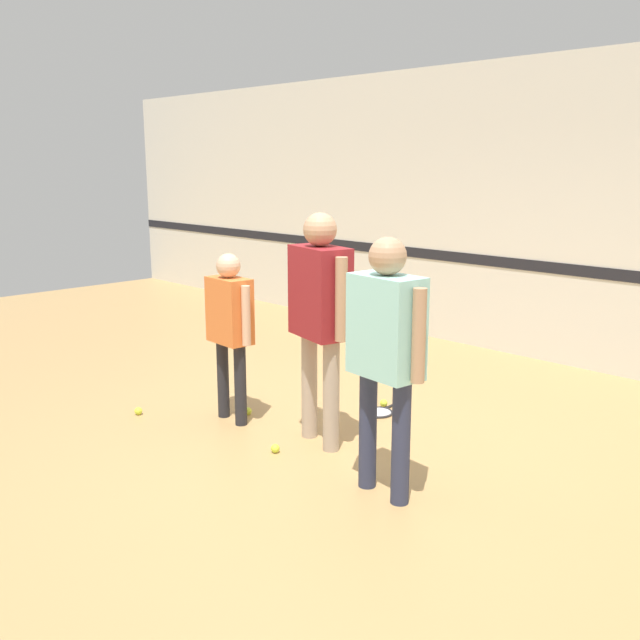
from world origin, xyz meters
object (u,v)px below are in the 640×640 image
tennis_ball_stray_left (138,411)px  tennis_ball_stray_right (248,411)px  person_student_left (230,319)px  tennis_ball_by_spare_racket (384,403)px  person_student_right (386,340)px  racket_spare_on_floor (379,412)px  person_instructor (320,304)px  tennis_ball_near_instructor (275,448)px

tennis_ball_stray_left → tennis_ball_stray_right: bearing=45.5°
person_student_left → tennis_ball_by_spare_racket: size_ratio=21.28×
person_student_right → tennis_ball_by_spare_racket: 1.98m
person_student_left → racket_spare_on_floor: person_student_left is taller
person_instructor → tennis_ball_stray_right: 1.37m
person_instructor → person_student_right: (0.91, -0.32, -0.05)m
tennis_ball_near_instructor → tennis_ball_stray_left: bearing=-168.3°
person_student_right → tennis_ball_stray_left: 2.66m
racket_spare_on_floor → tennis_ball_near_instructor: tennis_ball_near_instructor is taller
person_instructor → tennis_ball_stray_left: (-1.53, -0.67, -1.06)m
racket_spare_on_floor → tennis_ball_by_spare_racket: 0.17m
tennis_ball_stray_left → tennis_ball_stray_right: (0.66, 0.67, 0.00)m
tennis_ball_near_instructor → tennis_ball_stray_left: size_ratio=1.00×
tennis_ball_by_spare_racket → racket_spare_on_floor: bearing=-62.8°
person_student_left → tennis_ball_by_spare_racket: 1.58m
tennis_ball_near_instructor → tennis_ball_stray_right: same height
tennis_ball_stray_right → person_instructor: bearing=0.3°
person_student_right → racket_spare_on_floor: person_student_right is taller
racket_spare_on_floor → tennis_ball_stray_left: tennis_ball_stray_left is taller
person_instructor → person_student_right: person_instructor is taller
person_student_right → tennis_ball_stray_right: bearing=-4.0°
person_student_left → person_student_right: (1.77, -0.14, 0.17)m
person_instructor → tennis_ball_near_instructor: 1.12m
person_instructor → tennis_ball_near_instructor: bearing=-90.6°
racket_spare_on_floor → tennis_ball_by_spare_racket: size_ratio=7.72×
person_student_left → person_student_right: person_student_right is taller
racket_spare_on_floor → person_student_right: bearing=-145.5°
person_instructor → person_student_left: bearing=-154.6°
person_student_left → racket_spare_on_floor: bearing=57.5°
person_instructor → racket_spare_on_floor: (-0.12, 0.84, -1.08)m
tennis_ball_stray_left → tennis_ball_stray_right: same height
tennis_ball_by_spare_racket → tennis_ball_stray_left: size_ratio=1.00×
tennis_ball_by_spare_racket → tennis_ball_near_instructor: bearing=-85.7°
person_instructor → racket_spare_on_floor: 1.37m
tennis_ball_near_instructor → person_instructor: bearing=75.8°
tennis_ball_near_instructor → tennis_ball_by_spare_racket: 1.36m
tennis_ball_stray_right → tennis_ball_near_instructor: bearing=-25.3°
person_student_left → tennis_ball_by_spare_racket: person_student_left is taller
tennis_ball_near_instructor → tennis_ball_stray_right: 0.86m
person_student_left → tennis_ball_stray_left: bearing=-140.0°
tennis_ball_near_instructor → person_student_right: bearing=3.2°
racket_spare_on_floor → tennis_ball_stray_left: 2.07m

